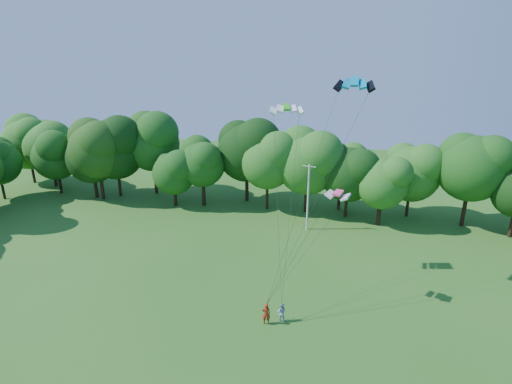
# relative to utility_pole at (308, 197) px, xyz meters

# --- Properties ---
(utility_pole) EXTENTS (1.69, 0.43, 8.56)m
(utility_pole) POSITION_rel_utility_pole_xyz_m (0.00, 0.00, 0.00)
(utility_pole) COLOR silver
(utility_pole) RESTS_ON ground
(kite_flyer_left) EXTENTS (0.80, 0.63, 1.91)m
(kite_flyer_left) POSITION_rel_utility_pole_xyz_m (-0.72, -19.89, -3.43)
(kite_flyer_left) COLOR #9A2913
(kite_flyer_left) RESTS_ON ground
(kite_flyer_right) EXTENTS (0.85, 0.68, 1.65)m
(kite_flyer_right) POSITION_rel_utility_pole_xyz_m (0.44, -19.17, -3.57)
(kite_flyer_right) COLOR #95ADCF
(kite_flyer_right) RESTS_ON ground
(kite_teal) EXTENTS (3.26, 1.55, 0.83)m
(kite_teal) POSITION_rel_utility_pole_xyz_m (4.83, -11.55, 14.68)
(kite_teal) COLOR #0586AF
(kite_teal) RESTS_ON ground
(kite_green) EXTENTS (3.27, 2.07, 0.59)m
(kite_green) POSITION_rel_utility_pole_xyz_m (-1.15, -10.31, 12.25)
(kite_green) COLOR green
(kite_green) RESTS_ON ground
(kite_pink) EXTENTS (2.27, 1.63, 0.34)m
(kite_pink) POSITION_rel_utility_pole_xyz_m (4.20, -14.69, 5.80)
(kite_pink) COLOR #EF427C
(kite_pink) RESTS_ON ground
(tree_back_west) EXTENTS (9.14, 9.14, 13.29)m
(tree_back_west) POSITION_rel_utility_pole_xyz_m (-32.10, 3.44, 3.91)
(tree_back_west) COLOR #392317
(tree_back_west) RESTS_ON ground
(tree_back_center) EXTENTS (8.07, 8.07, 11.74)m
(tree_back_center) POSITION_rel_utility_pole_xyz_m (4.62, 5.55, 2.94)
(tree_back_center) COLOR #2E2311
(tree_back_center) RESTS_ON ground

